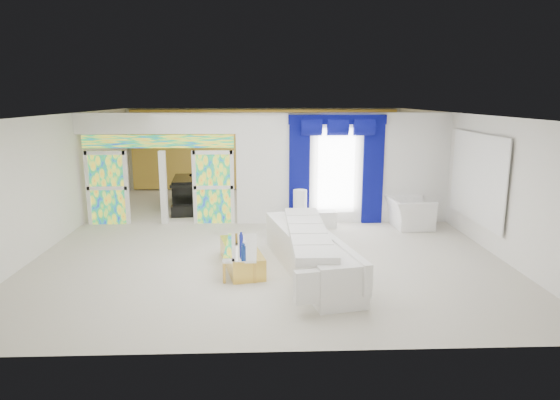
{
  "coord_description": "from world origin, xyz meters",
  "views": [
    {
      "loc": [
        -0.12,
        -12.07,
        3.41
      ],
      "look_at": [
        0.3,
        -1.2,
        1.1
      ],
      "focal_mm": 31.27,
      "sensor_mm": 36.0,
      "label": 1
    }
  ],
  "objects_px": {
    "coffee_table": "(241,257)",
    "grand_piano": "(195,191)",
    "armchair": "(409,213)",
    "console_table": "(311,219)",
    "white_sofa": "(309,253)"
  },
  "relations": [
    {
      "from": "armchair",
      "to": "grand_piano",
      "type": "bearing_deg",
      "value": 60.97
    },
    {
      "from": "console_table",
      "to": "armchair",
      "type": "distance_m",
      "value": 2.62
    },
    {
      "from": "coffee_table",
      "to": "grand_piano",
      "type": "height_order",
      "value": "grand_piano"
    },
    {
      "from": "coffee_table",
      "to": "grand_piano",
      "type": "xyz_separation_m",
      "value": [
        -1.72,
        5.98,
        0.23
      ]
    },
    {
      "from": "white_sofa",
      "to": "grand_piano",
      "type": "bearing_deg",
      "value": 104.21
    },
    {
      "from": "coffee_table",
      "to": "grand_piano",
      "type": "distance_m",
      "value": 6.23
    },
    {
      "from": "coffee_table",
      "to": "console_table",
      "type": "bearing_deg",
      "value": 60.14
    },
    {
      "from": "white_sofa",
      "to": "coffee_table",
      "type": "xyz_separation_m",
      "value": [
        -1.35,
        0.3,
        -0.17
      ]
    },
    {
      "from": "coffee_table",
      "to": "console_table",
      "type": "distance_m",
      "value": 3.48
    },
    {
      "from": "coffee_table",
      "to": "armchair",
      "type": "height_order",
      "value": "armchair"
    },
    {
      "from": "white_sofa",
      "to": "armchair",
      "type": "bearing_deg",
      "value": 35.37
    },
    {
      "from": "white_sofa",
      "to": "armchair",
      "type": "distance_m",
      "value": 4.4
    },
    {
      "from": "console_table",
      "to": "armchair",
      "type": "bearing_deg",
      "value": -1.85
    },
    {
      "from": "console_table",
      "to": "coffee_table",
      "type": "bearing_deg",
      "value": -119.86
    },
    {
      "from": "console_table",
      "to": "grand_piano",
      "type": "distance_m",
      "value": 4.56
    }
  ]
}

